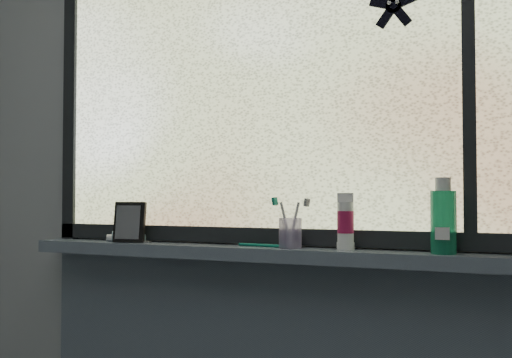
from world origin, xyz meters
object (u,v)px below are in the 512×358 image
object	(u,v)px
cream_tube	(345,219)
toothbrush_cup	(290,233)
vanity_mirror	(130,222)
mouthwash_bottle	(443,216)

from	to	relation	value
cream_tube	toothbrush_cup	bearing A→B (deg)	-175.58
toothbrush_cup	vanity_mirror	bearing A→B (deg)	-179.05
mouthwash_bottle	cream_tube	size ratio (longest dim) A/B	1.44
mouthwash_bottle	cream_tube	world-z (taller)	mouthwash_bottle
vanity_mirror	cream_tube	distance (m)	0.73
toothbrush_cup	cream_tube	xyz separation A→B (m)	(0.16, 0.01, 0.04)
vanity_mirror	mouthwash_bottle	distance (m)	1.00
mouthwash_bottle	toothbrush_cup	bearing A→B (deg)	179.76
toothbrush_cup	mouthwash_bottle	bearing A→B (deg)	-0.24
vanity_mirror	toothbrush_cup	size ratio (longest dim) A/B	1.51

